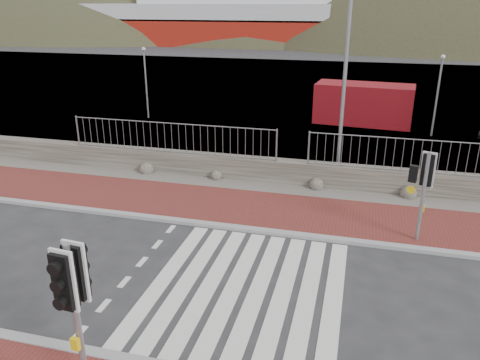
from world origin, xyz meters
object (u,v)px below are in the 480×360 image
(traffic_signal_near, at_px, (72,289))
(shipping_container, at_px, (363,104))
(traffic_signal_far, at_px, (424,178))
(ferry, at_px, (200,9))
(streetlight, at_px, (350,59))

(traffic_signal_near, bearing_deg, shipping_container, 83.36)
(traffic_signal_far, relative_size, shipping_container, 0.51)
(ferry, relative_size, traffic_signal_near, 16.89)
(ferry, height_order, traffic_signal_near, ferry)
(ferry, bearing_deg, streetlight, -66.13)
(streetlight, bearing_deg, shipping_container, 77.40)
(ferry, distance_m, streetlight, 65.37)
(shipping_container, bearing_deg, traffic_signal_near, -95.91)
(streetlight, xyz_separation_m, shipping_container, (0.65, 9.71, -3.52))
(traffic_signal_far, bearing_deg, streetlight, -44.32)
(traffic_signal_far, distance_m, shipping_container, 14.38)
(ferry, height_order, traffic_signal_far, ferry)
(ferry, height_order, shipping_container, ferry)
(traffic_signal_far, bearing_deg, ferry, -48.00)
(ferry, bearing_deg, shipping_container, -61.58)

